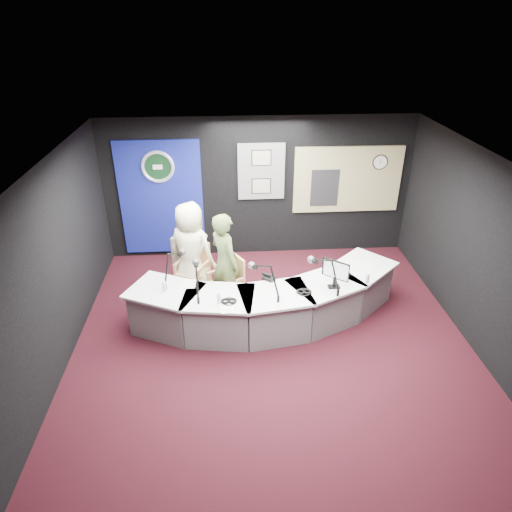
{
  "coord_description": "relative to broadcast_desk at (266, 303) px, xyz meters",
  "views": [
    {
      "loc": [
        -0.63,
        -5.45,
        4.53
      ],
      "look_at": [
        -0.2,
        0.8,
        1.1
      ],
      "focal_mm": 32.0,
      "sensor_mm": 36.0,
      "label": 1
    }
  ],
  "objects": [
    {
      "name": "armchair_left",
      "position": [
        -1.22,
        0.93,
        0.12
      ],
      "size": [
        0.75,
        0.75,
        0.99
      ],
      "primitive_type": null,
      "rotation": [
        0.0,
        0.0,
        -0.45
      ],
      "color": "tan",
      "rests_on": "ground"
    },
    {
      "name": "booth_window_frame",
      "position": [
        1.8,
        2.42,
        1.18
      ],
      "size": [
        2.12,
        0.06,
        1.32
      ],
      "primitive_type": "cube",
      "color": "tan",
      "rests_on": "wall_back"
    },
    {
      "name": "armchair_right",
      "position": [
        -0.64,
        0.45,
        0.06
      ],
      "size": [
        0.67,
        0.67,
        0.87
      ],
      "primitive_type": null,
      "rotation": [
        0.0,
        0.0,
        -1.04
      ],
      "color": "tan",
      "rests_on": "ground"
    },
    {
      "name": "wall_back",
      "position": [
        0.05,
        2.45,
        1.02
      ],
      "size": [
        6.0,
        0.02,
        2.8
      ],
      "primitive_type": "cube",
      "color": "black",
      "rests_on": "ground"
    },
    {
      "name": "broadcast_desk",
      "position": [
        0.0,
        0.0,
        0.0
      ],
      "size": [
        4.5,
        1.9,
        0.75
      ],
      "primitive_type": null,
      "color": "silver",
      "rests_on": "ground"
    },
    {
      "name": "ground",
      "position": [
        0.05,
        -0.55,
        -0.38
      ],
      "size": [
        6.0,
        6.0,
        0.0
      ],
      "primitive_type": "plane",
      "color": "black",
      "rests_on": "ground"
    },
    {
      "name": "boom_mic_d",
      "position": [
        0.86,
        -0.16,
        0.68
      ],
      "size": [
        0.45,
        0.65,
        0.6
      ],
      "primitive_type": null,
      "color": "black",
      "rests_on": "broadcast_desk"
    },
    {
      "name": "wall_left",
      "position": [
        -2.95,
        -0.55,
        1.02
      ],
      "size": [
        0.02,
        6.0,
        2.8
      ],
      "primitive_type": "cube",
      "color": "black",
      "rests_on": "ground"
    },
    {
      "name": "boom_mic_a",
      "position": [
        -1.43,
        0.2,
        0.68
      ],
      "size": [
        0.36,
        0.69,
        0.6
      ],
      "primitive_type": null,
      "color": "black",
      "rests_on": "broadcast_desk"
    },
    {
      "name": "equipment_rack",
      "position": [
        1.35,
        2.39,
        1.03
      ],
      "size": [
        0.55,
        0.02,
        0.75
      ],
      "primitive_type": "cube",
      "color": "black",
      "rests_on": "booth_window_frame"
    },
    {
      "name": "draped_jacket",
      "position": [
        -1.35,
        1.16,
        0.24
      ],
      "size": [
        0.49,
        0.31,
        0.7
      ],
      "primitive_type": "cube",
      "rotation": [
        0.0,
        0.0,
        -0.45
      ],
      "color": "gray",
      "rests_on": "armchair_left"
    },
    {
      "name": "paper_stack",
      "position": [
        -1.2,
        0.06,
        0.38
      ],
      "size": [
        0.19,
        0.27,
        0.0
      ],
      "primitive_type": "cube",
      "rotation": [
        0.0,
        0.0,
        -0.03
      ],
      "color": "white",
      "rests_on": "broadcast_desk"
    },
    {
      "name": "boom_mic_b",
      "position": [
        -1.06,
        -0.18,
        0.68
      ],
      "size": [
        0.17,
        0.74,
        0.6
      ],
      "primitive_type": null,
      "color": "black",
      "rests_on": "broadcast_desk"
    },
    {
      "name": "seal_center",
      "position": [
        -1.85,
        2.38,
        1.52
      ],
      "size": [
        0.48,
        0.01,
        0.48
      ],
      "primitive_type": "cylinder",
      "rotation": [
        1.57,
        0.0,
        0.0
      ],
      "color": "black",
      "rests_on": "backdrop_panel"
    },
    {
      "name": "wall_right",
      "position": [
        3.05,
        -0.55,
        1.02
      ],
      "size": [
        0.02,
        6.0,
        2.8
      ],
      "primitive_type": "cube",
      "color": "black",
      "rests_on": "ground"
    },
    {
      "name": "booth_glow",
      "position": [
        1.8,
        2.41,
        1.18
      ],
      "size": [
        2.0,
        0.02,
        1.2
      ],
      "primitive_type": "cube",
      "color": "beige",
      "rests_on": "booth_window_frame"
    },
    {
      "name": "computer_monitor",
      "position": [
        1.02,
        -0.19,
        0.7
      ],
      "size": [
        0.33,
        0.28,
        0.28
      ],
      "primitive_type": "cube",
      "rotation": [
        0.0,
        0.0,
        -0.68
      ],
      "color": "black",
      "rests_on": "broadcast_desk"
    },
    {
      "name": "boom_mic_c",
      "position": [
        -0.06,
        -0.27,
        0.68
      ],
      "size": [
        0.48,
        0.63,
        0.6
      ],
      "primitive_type": null,
      "color": "black",
      "rests_on": "broadcast_desk"
    },
    {
      "name": "notepad",
      "position": [
        -0.63,
        -0.62,
        0.38
      ],
      "size": [
        0.23,
        0.3,
        0.0
      ],
      "primitive_type": "cube",
      "rotation": [
        0.0,
        0.0,
        0.16
      ],
      "color": "white",
      "rests_on": "broadcast_desk"
    },
    {
      "name": "framed_photo_upper",
      "position": [
        0.1,
        2.39,
        1.65
      ],
      "size": [
        0.34,
        0.02,
        0.27
      ],
      "primitive_type": "cube",
      "color": "gray",
      "rests_on": "pinboard"
    },
    {
      "name": "backdrop_panel",
      "position": [
        -1.85,
        2.42,
        0.88
      ],
      "size": [
        1.6,
        0.05,
        2.3
      ],
      "primitive_type": "cube",
      "color": "navy",
      "rests_on": "wall_back"
    },
    {
      "name": "wall_front",
      "position": [
        0.05,
        -3.55,
        1.02
      ],
      "size": [
        6.0,
        0.02,
        2.8
      ],
      "primitive_type": "cube",
      "color": "black",
      "rests_on": "ground"
    },
    {
      "name": "wall_clock",
      "position": [
        2.4,
        2.39,
        1.52
      ],
      "size": [
        0.28,
        0.01,
        0.28
      ],
      "primitive_type": "cylinder",
      "rotation": [
        1.57,
        0.0,
        0.0
      ],
      "color": "white",
      "rests_on": "booth_window_frame"
    },
    {
      "name": "agency_seal",
      "position": [
        -1.85,
        2.38,
        1.52
      ],
      "size": [
        0.63,
        0.07,
        0.63
      ],
      "primitive_type": "torus",
      "rotation": [
        1.57,
        0.0,
        0.0
      ],
      "color": "silver",
      "rests_on": "backdrop_panel"
    },
    {
      "name": "headphones_near",
      "position": [
        0.54,
        -0.31,
        0.39
      ],
      "size": [
        0.23,
        0.23,
        0.04
      ],
      "primitive_type": "torus",
      "color": "black",
      "rests_on": "broadcast_desk"
    },
    {
      "name": "water_bottles",
      "position": [
        -0.0,
        -0.23,
        0.46
      ],
      "size": [
        3.19,
        0.58,
        0.18
      ],
      "primitive_type": null,
      "color": "silver",
      "rests_on": "broadcast_desk"
    },
    {
      "name": "desk_phone",
      "position": [
        0.05,
        0.11,
        0.4
      ],
      "size": [
        0.23,
        0.23,
        0.05
      ],
      "primitive_type": "cube",
      "rotation": [
        0.0,
        0.0,
        -0.68
      ],
      "color": "black",
      "rests_on": "broadcast_desk"
    },
    {
      "name": "framed_photo_lower",
      "position": [
        0.1,
        2.39,
        1.09
      ],
      "size": [
        0.34,
        0.02,
        0.27
      ],
      "primitive_type": "cube",
      "color": "gray",
      "rests_on": "pinboard"
    },
    {
      "name": "ceiling",
      "position": [
        0.05,
        -0.55,
        2.42
      ],
      "size": [
        6.0,
        6.0,
        0.02
      ],
      "primitive_type": "cube",
      "color": "silver",
      "rests_on": "ground"
    },
    {
      "name": "headphones_far",
      "position": [
        -0.6,
        -0.48,
        0.39
      ],
      "size": [
        0.23,
        0.23,
        0.04
      ],
      "primitive_type": "torus",
      "color": "black",
      "rests_on": "broadcast_desk"
    },
    {
      "name": "pinboard",
      "position": [
        0.1,
        2.42,
        1.38
      ],
      "size": [
        0.9,
        0.04,
        1.1
      ],
      "primitive_type": "cube",
      "color": "slate",
      "rests_on": "wall_back"
    },
    {
      "name": "person_man",
      "position": [
        -1.22,
        0.93,
        0.5
      ],
      "size": [
        1.01,
        0.88,
        1.74
      ],
      "primitive_type": "imported",
      "rotation": [
        0.0,
        0.0,
        2.67
      ],
      "color": "#F5F5C4",
      "rests_on": "ground"
    },
    {
      "name": "person_woman",
      "position": [
        -0.64,
        0.45,
        0.5
      ],
      "size": [
        0.69,
        0.76,
        1.75
      ],
      "primitive_type": "imported",
      "rotation": [
        0.0,
        0.0,
        2.14
      ],
      "color": "#566A37",
      "rests_on": "ground"
    }
  ]
}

